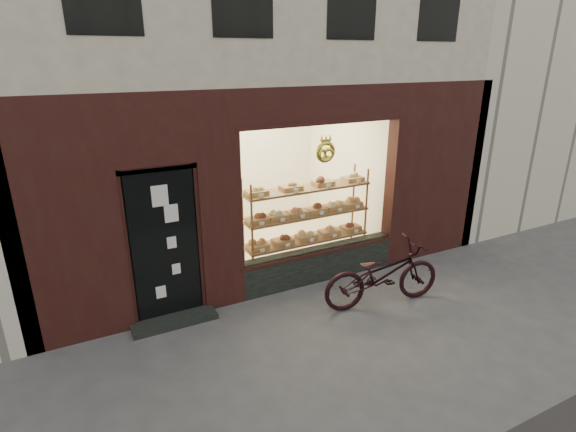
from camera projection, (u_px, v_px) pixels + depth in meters
ground at (376, 359)px, 5.49m from camera, size 90.00×90.00×0.00m
neighbor_right at (539, 18)px, 12.70m from camera, size 12.00×7.00×9.00m
display_shelf at (307, 222)px, 7.52m from camera, size 2.20×0.45×1.70m
bicycle at (382, 274)px, 6.56m from camera, size 1.90×0.91×0.96m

